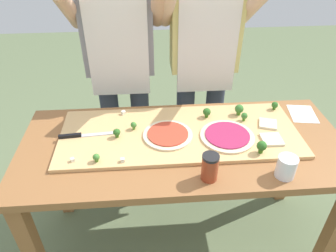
{
  "coord_description": "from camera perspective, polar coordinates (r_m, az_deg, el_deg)",
  "views": [
    {
      "loc": [
        -0.17,
        -1.2,
        1.74
      ],
      "look_at": [
        -0.07,
        0.07,
        0.83
      ],
      "focal_mm": 33.53,
      "sensor_mm": 36.0,
      "label": 1
    }
  ],
  "objects": [
    {
      "name": "broccoli_floret_back_mid",
      "position": [
        1.55,
        -9.3,
        -1.17
      ],
      "size": [
        0.04,
        0.04,
        0.05
      ],
      "color": "#366618",
      "rests_on": "cutting_board"
    },
    {
      "name": "broccoli_floret_front_right",
      "position": [
        1.6,
        -6.26,
        0.16
      ],
      "size": [
        0.03,
        0.03,
        0.04
      ],
      "color": "#487A23",
      "rests_on": "cutting_board"
    },
    {
      "name": "broccoli_floret_front_mid",
      "position": [
        1.5,
        16.66,
        -3.54
      ],
      "size": [
        0.05,
        0.05,
        0.06
      ],
      "color": "#366618",
      "rests_on": "cutting_board"
    },
    {
      "name": "ground_plane",
      "position": [
        2.12,
        2.22,
        -19.52
      ],
      "size": [
        8.0,
        8.0,
        0.0
      ],
      "primitive_type": "plane",
      "color": "#60704C"
    },
    {
      "name": "cheese_crumble_c",
      "position": [
        1.42,
        -8.24,
        -6.14
      ],
      "size": [
        0.02,
        0.02,
        0.02
      ],
      "primitive_type": "cube",
      "rotation": [
        0.0,
        0.0,
        0.1
      ],
      "color": "silver",
      "rests_on": "cutting_board"
    },
    {
      "name": "broccoli_floret_back_left",
      "position": [
        1.85,
        18.84,
        3.6
      ],
      "size": [
        0.04,
        0.04,
        0.05
      ],
      "color": "#366618",
      "rests_on": "cutting_board"
    },
    {
      "name": "pizza_slice_near_right",
      "position": [
        1.71,
        17.7,
        0.38
      ],
      "size": [
        0.11,
        0.11,
        0.01
      ],
      "primitive_type": "cube",
      "rotation": [
        0.0,
        0.0,
        -0.32
      ],
      "color": "beige",
      "rests_on": "cutting_board"
    },
    {
      "name": "pizza_whole_tomato_red",
      "position": [
        1.56,
        -0.03,
        -1.56
      ],
      "size": [
        0.25,
        0.25,
        0.02
      ],
      "color": "beige",
      "rests_on": "cutting_board"
    },
    {
      "name": "broccoli_floret_center_right",
      "position": [
        1.69,
        7.07,
        2.51
      ],
      "size": [
        0.04,
        0.04,
        0.05
      ],
      "color": "#366618",
      "rests_on": "cutting_board"
    },
    {
      "name": "cheese_crumble_b",
      "position": [
        1.73,
        -8.1,
        2.43
      ],
      "size": [
        0.03,
        0.03,
        0.02
      ],
      "primitive_type": "cube",
      "rotation": [
        0.0,
        0.0,
        0.54
      ],
      "color": "white",
      "rests_on": "cutting_board"
    },
    {
      "name": "broccoli_floret_front_left",
      "position": [
        1.74,
        12.81,
        3.01
      ],
      "size": [
        0.05,
        0.05,
        0.06
      ],
      "color": "#3F7220",
      "rests_on": "cutting_board"
    },
    {
      "name": "prep_table",
      "position": [
        1.63,
        2.75,
        -6.06
      ],
      "size": [
        1.61,
        0.7,
        0.77
      ],
      "color": "brown",
      "rests_on": "ground"
    },
    {
      "name": "cook_left",
      "position": [
        1.93,
        -8.74,
        12.62
      ],
      "size": [
        0.54,
        0.39,
        1.67
      ],
      "color": "#333847",
      "rests_on": "ground"
    },
    {
      "name": "sauce_jar",
      "position": [
        1.33,
        7.62,
        -7.44
      ],
      "size": [
        0.07,
        0.07,
        0.13
      ],
      "color": "#99381E",
      "rests_on": "prep_table"
    },
    {
      "name": "cutting_board",
      "position": [
        1.59,
        2.13,
        -1.34
      ],
      "size": [
        1.2,
        0.47,
        0.02
      ],
      "primitive_type": "cube",
      "color": "tan",
      "rests_on": "prep_table"
    },
    {
      "name": "recipe_note",
      "position": [
        1.91,
        23.26,
        2.05
      ],
      "size": [
        0.16,
        0.2,
        0.0
      ],
      "primitive_type": "cube",
      "rotation": [
        0.0,
        0.0,
        -0.16
      ],
      "color": "white",
      "rests_on": "prep_table"
    },
    {
      "name": "chefs_knife",
      "position": [
        1.61,
        -15.85,
        -1.63
      ],
      "size": [
        0.28,
        0.04,
        0.02
      ],
      "color": "#B7BABF",
      "rests_on": "cutting_board"
    },
    {
      "name": "cook_right",
      "position": [
        1.96,
        6.55,
        13.13
      ],
      "size": [
        0.54,
        0.39,
        1.67
      ],
      "color": "#333847",
      "rests_on": "ground"
    },
    {
      "name": "broccoli_floret_center_left",
      "position": [
        1.7,
        13.71,
        1.76
      ],
      "size": [
        0.03,
        0.03,
        0.05
      ],
      "color": "#3F7220",
      "rests_on": "cutting_board"
    },
    {
      "name": "pizza_slice_center",
      "position": [
        1.61,
        18.35,
        -2.34
      ],
      "size": [
        0.1,
        0.1,
        0.01
      ],
      "primitive_type": "cube",
      "rotation": [
        0.0,
        0.0,
        -0.02
      ],
      "color": "beige",
      "rests_on": "cutting_board"
    },
    {
      "name": "pizza_whole_beet_magenta",
      "position": [
        1.57,
        10.76,
        -1.85
      ],
      "size": [
        0.27,
        0.27,
        0.02
      ],
      "color": "beige",
      "rests_on": "cutting_board"
    },
    {
      "name": "broccoli_floret_back_right",
      "position": [
        1.43,
        -12.91,
        -5.58
      ],
      "size": [
        0.03,
        0.03,
        0.04
      ],
      "color": "#487A23",
      "rests_on": "cutting_board"
    },
    {
      "name": "flour_cup",
      "position": [
        1.44,
        20.65,
        -7.16
      ],
      "size": [
        0.08,
        0.08,
        0.1
      ],
      "color": "white",
      "rests_on": "prep_table"
    },
    {
      "name": "cheese_crumble_a",
      "position": [
        1.47,
        -16.95,
        -5.89
      ],
      "size": [
        0.02,
        0.02,
        0.02
      ],
      "primitive_type": "cube",
      "rotation": [
        0.0,
        0.0,
        0.42
      ],
      "color": "silver",
      "rests_on": "cutting_board"
    }
  ]
}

